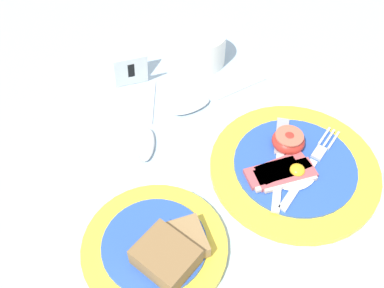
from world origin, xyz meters
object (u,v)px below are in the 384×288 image
(teaspoon_near_cup, at_px, (148,132))
(bread_plate, at_px, (159,248))
(teaspoon_by_saucer, at_px, (205,101))
(breakfast_plate, at_px, (293,166))
(sugar_cup, at_px, (203,47))
(number_card, at_px, (130,67))

(teaspoon_near_cup, bearing_deg, bread_plate, 8.06)
(teaspoon_by_saucer, bearing_deg, teaspoon_near_cup, 6.22)
(breakfast_plate, height_order, teaspoon_by_saucer, breakfast_plate)
(breakfast_plate, bearing_deg, sugar_cup, 89.88)
(sugar_cup, xyz_separation_m, teaspoon_near_cup, (-0.17, -0.12, -0.03))
(teaspoon_near_cup, bearing_deg, breakfast_plate, 72.27)
(number_card, relative_size, teaspoon_near_cup, 0.41)
(sugar_cup, height_order, teaspoon_near_cup, sugar_cup)
(number_card, height_order, teaspoon_by_saucer, number_card)
(breakfast_plate, relative_size, bread_plate, 1.32)
(breakfast_plate, distance_m, teaspoon_by_saucer, 0.20)
(bread_plate, height_order, teaspoon_near_cup, bread_plate)
(bread_plate, relative_size, teaspoon_near_cup, 1.11)
(bread_plate, xyz_separation_m, teaspoon_near_cup, (0.07, 0.21, -0.01))
(breakfast_plate, relative_size, teaspoon_by_saucer, 1.36)
(teaspoon_by_saucer, height_order, teaspoon_near_cup, same)
(bread_plate, distance_m, number_card, 0.35)
(number_card, relative_size, teaspoon_by_saucer, 0.38)
(sugar_cup, bearing_deg, teaspoon_by_saucer, -115.79)
(bread_plate, height_order, number_card, number_card)
(number_card, xyz_separation_m, teaspoon_near_cup, (-0.02, -0.13, -0.03))
(teaspoon_near_cup, bearing_deg, sugar_cup, 153.69)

